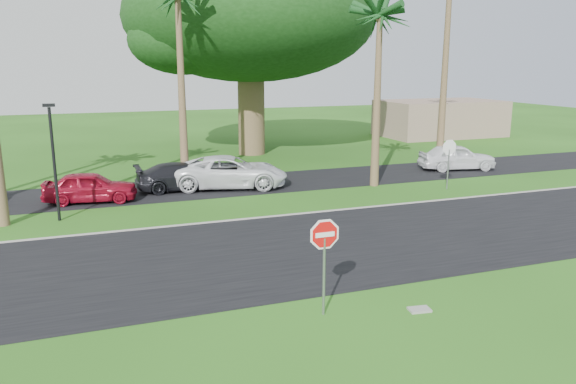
# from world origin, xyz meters

# --- Properties ---
(ground) EXTENTS (120.00, 120.00, 0.00)m
(ground) POSITION_xyz_m (0.00, 0.00, 0.00)
(ground) COLOR #224E13
(ground) RESTS_ON ground
(road) EXTENTS (120.00, 8.00, 0.02)m
(road) POSITION_xyz_m (0.00, 2.00, 0.01)
(road) COLOR black
(road) RESTS_ON ground
(parking_strip) EXTENTS (120.00, 5.00, 0.02)m
(parking_strip) POSITION_xyz_m (0.00, 12.50, 0.01)
(parking_strip) COLOR black
(parking_strip) RESTS_ON ground
(curb) EXTENTS (120.00, 0.12, 0.06)m
(curb) POSITION_xyz_m (0.00, 6.05, 0.03)
(curb) COLOR gray
(curb) RESTS_ON ground
(stop_sign_near) EXTENTS (1.05, 0.07, 2.62)m
(stop_sign_near) POSITION_xyz_m (0.50, -3.00, 1.77)
(stop_sign_near) COLOR gray
(stop_sign_near) RESTS_ON ground
(stop_sign_far) EXTENTS (1.05, 0.07, 2.62)m
(stop_sign_far) POSITION_xyz_m (12.00, 8.00, 1.77)
(stop_sign_far) COLOR gray
(stop_sign_far) RESTS_ON ground
(palm_center) EXTENTS (5.00, 5.00, 10.50)m
(palm_center) POSITION_xyz_m (0.00, 14.00, 9.16)
(palm_center) COLOR brown
(palm_center) RESTS_ON ground
(palm_right_near) EXTENTS (5.00, 5.00, 9.50)m
(palm_right_near) POSITION_xyz_m (9.00, 10.00, 8.19)
(palm_right_near) COLOR brown
(palm_right_near) RESTS_ON ground
(canopy_tree) EXTENTS (16.50, 16.50, 13.12)m
(canopy_tree) POSITION_xyz_m (6.00, 22.00, 8.95)
(canopy_tree) COLOR brown
(canopy_tree) RESTS_ON ground
(streetlight_right) EXTENTS (0.45, 0.25, 4.64)m
(streetlight_right) POSITION_xyz_m (-6.00, 8.50, 2.65)
(streetlight_right) COLOR black
(streetlight_right) RESTS_ON ground
(building_far) EXTENTS (10.00, 6.00, 3.00)m
(building_far) POSITION_xyz_m (24.00, 26.00, 1.50)
(building_far) COLOR gray
(building_far) RESTS_ON ground
(car_red) EXTENTS (4.26, 2.20, 1.38)m
(car_red) POSITION_xyz_m (-4.74, 11.25, 0.69)
(car_red) COLOR maroon
(car_red) RESTS_ON ground
(car_dark) EXTENTS (4.64, 1.92, 1.34)m
(car_dark) POSITION_xyz_m (-0.39, 12.32, 0.67)
(car_dark) COLOR black
(car_dark) RESTS_ON ground
(car_minivan) EXTENTS (6.18, 4.00, 1.58)m
(car_minivan) POSITION_xyz_m (1.94, 12.02, 0.79)
(car_minivan) COLOR white
(car_minivan) RESTS_ON ground
(car_pickup) EXTENTS (4.68, 2.69, 1.50)m
(car_pickup) POSITION_xyz_m (15.64, 12.19, 0.75)
(car_pickup) COLOR white
(car_pickup) RESTS_ON ground
(utility_slab) EXTENTS (0.59, 0.42, 0.06)m
(utility_slab) POSITION_xyz_m (2.88, -3.65, 0.03)
(utility_slab) COLOR gray
(utility_slab) RESTS_ON ground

